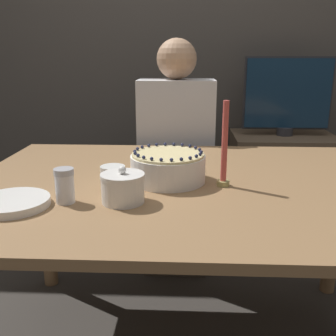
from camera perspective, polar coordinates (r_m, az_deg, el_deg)
wall_behind at (r=2.72m, az=3.17°, el=18.77°), size 8.00×0.05×2.60m
dining_table at (r=1.41m, az=3.09°, el=-5.53°), size 1.57×1.13×0.74m
cake at (r=1.37m, az=0.00°, el=0.16°), size 0.26×0.26×0.11m
sugar_bowl at (r=1.18m, az=-6.58°, el=-2.87°), size 0.13×0.13×0.11m
sugar_shaker at (r=1.20m, az=-14.76°, el=-2.47°), size 0.06×0.06×0.11m
plate_stack at (r=1.23m, az=-21.65°, el=-4.70°), size 0.22×0.22×0.02m
candle at (r=1.31m, az=8.17°, el=2.31°), size 0.04×0.04×0.29m
cup at (r=1.30m, az=-7.98°, el=-1.38°), size 0.08×0.08×0.08m
person_man_blue_shirt at (r=2.17m, az=1.17°, el=-0.62°), size 0.40×0.34×1.26m
side_cabinet at (r=2.65m, az=15.94°, el=-2.73°), size 0.63×0.45×0.69m
tv_monitor at (r=2.53m, az=16.96°, el=10.07°), size 0.53×0.10×0.48m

